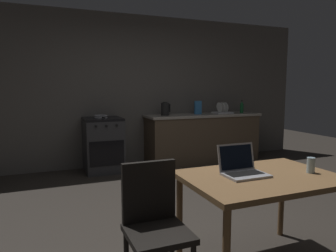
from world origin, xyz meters
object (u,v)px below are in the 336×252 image
at_px(drinking_glass, 311,165).
at_px(cereal_box, 198,108).
at_px(stove_oven, 103,145).
at_px(electric_kettle, 165,109).
at_px(frying_pan, 101,116).
at_px(chair, 154,220).
at_px(bottle, 242,107).
at_px(laptop, 243,169).
at_px(dish_rack, 222,111).
at_px(dining_table, 261,185).

distance_m(drinking_glass, cereal_box, 3.44).
height_order(stove_oven, electric_kettle, electric_kettle).
relative_size(frying_pan, drinking_glass, 3.32).
distance_m(chair, bottle, 4.34).
height_order(frying_pan, drinking_glass, frying_pan).
relative_size(laptop, cereal_box, 1.31).
height_order(chair, frying_pan, frying_pan).
height_order(laptop, dish_rack, dish_rack).
distance_m(chair, drinking_glass, 1.29).
xyz_separation_m(dining_table, laptop, (-0.12, 0.07, 0.12)).
bearing_deg(stove_oven, electric_kettle, 0.13).
distance_m(laptop, electric_kettle, 3.24).
relative_size(chair, cereal_box, 3.57).
bearing_deg(dining_table, electric_kettle, 81.07).
xyz_separation_m(stove_oven, drinking_glass, (0.99, -3.32, 0.33)).
xyz_separation_m(chair, electric_kettle, (1.36, 3.22, 0.50)).
bearing_deg(dining_table, frying_pan, 100.78).
distance_m(electric_kettle, frying_pan, 1.13).
height_order(chair, electric_kettle, electric_kettle).
bearing_deg(drinking_glass, bottle, 62.91).
distance_m(laptop, frying_pan, 3.19).
bearing_deg(frying_pan, bottle, -0.43).
relative_size(bottle, frying_pan, 0.61).
bearing_deg(dish_rack, electric_kettle, 180.00).
height_order(dining_table, laptop, laptop).
xyz_separation_m(laptop, frying_pan, (-0.49, 3.14, 0.15)).
relative_size(bottle, drinking_glass, 2.03).
bearing_deg(dining_table, bottle, 56.95).
bearing_deg(dish_rack, laptop, -119.52).
relative_size(electric_kettle, bottle, 0.98).
xyz_separation_m(laptop, electric_kettle, (0.63, 3.17, 0.24)).
xyz_separation_m(chair, laptop, (0.73, 0.04, 0.26)).
bearing_deg(laptop, stove_oven, 89.65).
bearing_deg(chair, electric_kettle, 72.77).
distance_m(dining_table, chair, 0.86).
relative_size(stove_oven, dish_rack, 2.61).
bearing_deg(drinking_glass, stove_oven, 106.60).
bearing_deg(chair, stove_oven, 91.00).
relative_size(electric_kettle, cereal_box, 0.97).
distance_m(bottle, dish_rack, 0.41).
distance_m(chair, dish_rack, 4.11).
distance_m(bottle, drinking_glass, 3.68).
bearing_deg(electric_kettle, frying_pan, -178.47).
bearing_deg(cereal_box, bottle, -4.39).
xyz_separation_m(electric_kettle, drinking_glass, (-0.11, -3.32, -0.22)).
distance_m(stove_oven, electric_kettle, 1.23).
height_order(cereal_box, dish_rack, cereal_box).
bearing_deg(frying_pan, chair, -94.27).
bearing_deg(electric_kettle, dining_table, -98.93).
distance_m(frying_pan, drinking_glass, 3.45).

